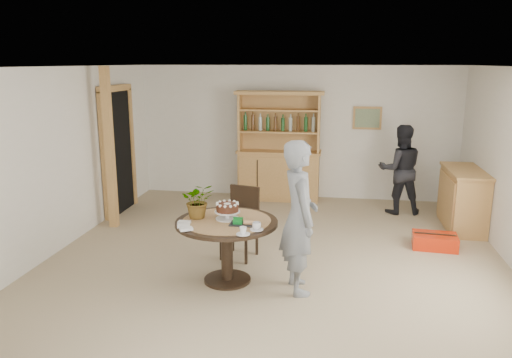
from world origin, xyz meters
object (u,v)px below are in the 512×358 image
at_px(dining_table, 227,233).
at_px(dining_chair, 242,217).
at_px(sideboard, 463,199).
at_px(hutch, 279,164).
at_px(teen_boy, 299,217).
at_px(red_suitcase, 435,241).
at_px(adult_person, 400,169).

bearing_deg(dining_table, dining_chair, 88.68).
bearing_deg(sideboard, dining_table, -142.13).
distance_m(hutch, teen_boy, 3.91).
bearing_deg(hutch, sideboard, -22.21).
bearing_deg(dining_chair, hutch, 100.63).
xyz_separation_m(teen_boy, red_suitcase, (1.80, 1.62, -0.77)).
relative_size(hutch, red_suitcase, 3.23).
relative_size(teen_boy, red_suitcase, 2.75).
xyz_separation_m(hutch, teen_boy, (0.67, -3.85, 0.18)).
height_order(dining_chair, red_suitcase, dining_chair).
bearing_deg(hutch, dining_chair, -93.22).
relative_size(dining_chair, red_suitcase, 1.50).
bearing_deg(dining_chair, red_suitcase, 28.63).
xyz_separation_m(sideboard, teen_boy, (-2.37, -2.61, 0.40)).
xyz_separation_m(hutch, sideboard, (3.04, -1.24, -0.22)).
bearing_deg(red_suitcase, dining_table, -145.25).
xyz_separation_m(sideboard, adult_person, (-0.89, 0.68, 0.29)).
distance_m(dining_table, adult_person, 3.95).
xyz_separation_m(adult_person, red_suitcase, (0.32, -1.67, -0.67)).
distance_m(adult_person, red_suitcase, 1.82).
xyz_separation_m(dining_table, teen_boy, (0.85, -0.10, 0.27)).
distance_m(dining_chair, adult_person, 3.31).
height_order(sideboard, dining_table, sideboard).
height_order(hutch, red_suitcase, hutch).
bearing_deg(teen_boy, dining_table, 65.08).
distance_m(sideboard, adult_person, 1.16).
distance_m(teen_boy, adult_person, 3.61).
xyz_separation_m(teen_boy, adult_person, (1.48, 3.29, -0.10)).
bearing_deg(teen_boy, dining_chair, 23.66).
height_order(dining_table, teen_boy, teen_boy).
height_order(teen_boy, red_suitcase, teen_boy).
distance_m(hutch, dining_table, 3.75).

